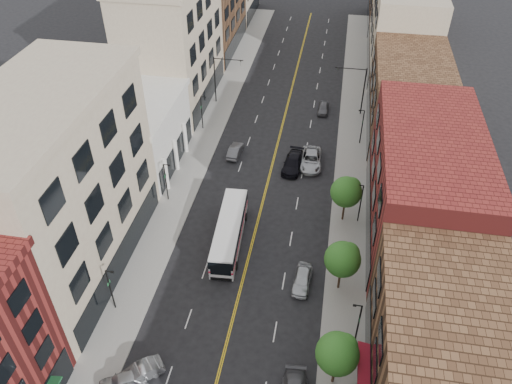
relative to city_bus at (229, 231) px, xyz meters
The scene contains 28 objects.
sidewalk_left 18.38m from the city_bus, 114.63° to the left, with size 4.00×110.00×0.15m, color gray.
sidewalk_right 20.80m from the city_bus, 53.38° to the left, with size 4.00×110.00×0.15m, color gray.
bldg_l_tanoffice 17.22m from the city_bus, 159.89° to the right, with size 10.00×22.00×18.00m, color tan.
bldg_l_white 19.48m from the city_bus, 139.17° to the left, with size 10.00×14.00×8.00m, color silver.
bldg_l_far_a 33.86m from the city_bus, 116.27° to the left, with size 10.00×20.00×18.00m, color tan.
bldg_l_far_b 52.08m from the city_bus, 106.42° to the left, with size 10.00×20.00×15.00m, color #513320.
bldg_r_mid 20.64m from the city_bus, 16.24° to the left, with size 10.00×22.00×12.00m, color maroon.
bldg_r_far_a 33.11m from the city_bus, 53.98° to the left, with size 10.00×20.00×10.00m, color #513320.
bldg_r_far_b 51.71m from the city_bus, 67.87° to the left, with size 10.00×22.00×14.00m, color tan.
tree_r_1 18.67m from the city_bus, 50.54° to the right, with size 3.40×3.40×5.59m.
tree_r_2 12.76m from the city_bus, 20.02° to the right, with size 3.40×3.40×5.59m.
tree_r_3 13.30m from the city_bus, 25.92° to the left, with size 3.40×3.40×5.59m.
lamp_l_1 13.51m from the city_bus, 129.64° to the right, with size 0.81×0.55×5.05m.
lamp_l_2 10.35m from the city_bus, 146.67° to the left, with size 0.81×0.55×5.05m.
lamp_l_3 23.32m from the city_bus, 111.63° to the left, with size 0.81×0.55×5.05m.
lamp_r_1 16.92m from the city_bus, 37.86° to the right, with size 0.81×0.55×5.05m.
lamp_r_2 14.53m from the city_bus, 22.96° to the left, with size 0.81×0.55×5.05m.
lamp_r_3 25.45m from the city_bus, 58.39° to the left, with size 0.81×0.55×5.05m.
signal_mast_left 30.82m from the city_bus, 104.92° to the left, with size 4.49×0.18×7.20m.
signal_mast_right 32.36m from the city_bus, 66.91° to the left, with size 4.49×0.18×7.20m.
city_bus is the anchor object (origin of this frame).
car_angle_a 18.31m from the city_bus, 105.67° to the right, with size 1.58×3.92×1.33m, color #A8ABAF.
car_angle_b 17.23m from the city_bus, 103.21° to the right, with size 1.45×4.17×1.37m, color #919397.
car_parked_far 9.37m from the city_bus, 28.77° to the right, with size 1.70×4.22×1.44m, color #B2B5BA.
car_lane_behind 16.41m from the city_bus, 99.82° to the left, with size 1.41×4.06×1.34m, color #535359.
car_lane_a 15.41m from the city_bus, 70.86° to the left, with size 2.20×5.41×1.57m, color black.
car_lane_b 17.26m from the city_bus, 65.14° to the left, with size 2.66×5.78×1.61m, color #A6A9AD.
car_lane_c 30.51m from the city_bus, 75.04° to the left, with size 1.51×3.75×1.28m, color #535358.
Camera 1 is at (6.95, -18.60, 37.64)m, focal length 35.00 mm.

